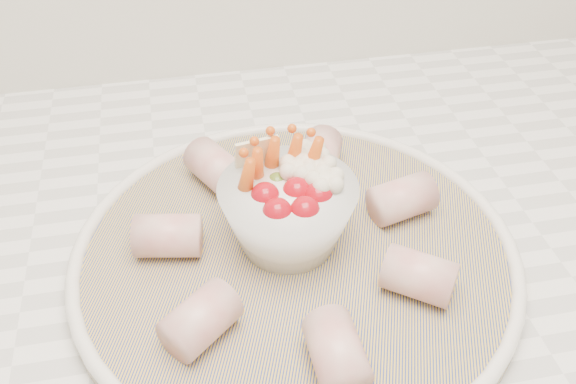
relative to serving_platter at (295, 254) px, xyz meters
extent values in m
cube|color=white|center=(-0.06, 0.04, -0.03)|extent=(2.04, 0.62, 0.04)
cylinder|color=navy|center=(0.00, 0.00, 0.00)|extent=(0.48, 0.48, 0.01)
torus|color=white|center=(0.00, 0.00, 0.00)|extent=(0.38, 0.38, 0.01)
sphere|color=#AB0B16|center=(-0.02, -0.01, 0.06)|extent=(0.02, 0.02, 0.02)
sphere|color=#AB0B16|center=(0.00, -0.01, 0.06)|extent=(0.02, 0.02, 0.02)
sphere|color=#AB0B16|center=(0.02, 0.00, 0.06)|extent=(0.02, 0.02, 0.02)
sphere|color=#AB0B16|center=(-0.02, 0.01, 0.06)|extent=(0.02, 0.02, 0.02)
sphere|color=#AB0B16|center=(0.00, 0.01, 0.06)|extent=(0.02, 0.02, 0.02)
sphere|color=#AB0B16|center=(0.02, 0.02, 0.06)|extent=(0.02, 0.02, 0.02)
sphere|color=#4F6E24|center=(-0.01, 0.03, 0.06)|extent=(0.02, 0.02, 0.02)
cone|color=#D25213|center=(-0.03, 0.03, 0.07)|extent=(0.02, 0.03, 0.06)
cone|color=#D25213|center=(-0.01, 0.04, 0.07)|extent=(0.02, 0.03, 0.06)
cone|color=#D25213|center=(0.01, 0.04, 0.07)|extent=(0.03, 0.03, 0.06)
cone|color=#D25213|center=(-0.04, 0.02, 0.07)|extent=(0.03, 0.03, 0.06)
cone|color=#D25213|center=(0.02, 0.04, 0.07)|extent=(0.03, 0.03, 0.06)
sphere|color=silver|center=(0.02, 0.03, 0.06)|extent=(0.03, 0.03, 0.03)
sphere|color=silver|center=(0.03, 0.01, 0.06)|extent=(0.03, 0.03, 0.03)
sphere|color=silver|center=(0.02, 0.05, 0.06)|extent=(0.03, 0.03, 0.03)
sphere|color=silver|center=(0.01, 0.03, 0.06)|extent=(0.03, 0.03, 0.03)
cube|color=beige|center=(-0.02, 0.05, 0.07)|extent=(0.04, 0.02, 0.04)
cylinder|color=#C05A58|center=(0.10, 0.03, 0.02)|extent=(0.06, 0.05, 0.04)
cylinder|color=#C05A58|center=(0.05, 0.10, 0.02)|extent=(0.06, 0.06, 0.04)
cylinder|color=#C05A58|center=(-0.06, 0.11, 0.02)|extent=(0.06, 0.07, 0.04)
cylinder|color=#C05A58|center=(-0.10, 0.02, 0.02)|extent=(0.06, 0.05, 0.04)
cylinder|color=#C05A58|center=(-0.09, -0.07, 0.02)|extent=(0.07, 0.06, 0.04)
cylinder|color=#C05A58|center=(0.00, -0.12, 0.02)|extent=(0.04, 0.06, 0.04)
cylinder|color=#C05A58|center=(0.08, -0.06, 0.02)|extent=(0.07, 0.06, 0.04)
camera|label=1|loc=(-0.08, -0.38, 0.39)|focal=40.00mm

